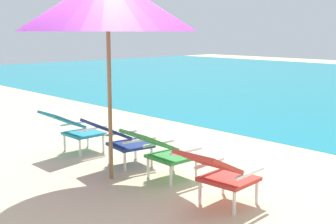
{
  "coord_description": "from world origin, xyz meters",
  "views": [
    {
      "loc": [
        4.41,
        -3.44,
        1.83
      ],
      "look_at": [
        0.0,
        0.67,
        0.75
      ],
      "focal_mm": 48.52,
      "sensor_mm": 36.0,
      "label": 1
    }
  ],
  "objects": [
    {
      "name": "lounge_chair_far_left",
      "position": [
        -1.44,
        0.06,
        0.4
      ],
      "size": [
        0.55,
        0.87,
        0.68
      ],
      "color": "teal",
      "rests_on": "ground_plane"
    },
    {
      "name": "lounge_chair_near_left",
      "position": [
        -0.41,
        0.15,
        0.4
      ],
      "size": [
        0.66,
        0.94,
        0.68
      ],
      "color": "navy",
      "rests_on": "ground_plane"
    },
    {
      "name": "beach_umbrella_center",
      "position": [
        -0.07,
        -0.24,
        2.16
      ],
      "size": [
        2.33,
        2.33,
        2.5
      ],
      "color": "olive",
      "rests_on": "ground_plane"
    },
    {
      "name": "ground_plane",
      "position": [
        0.0,
        4.0,
        0.0
      ],
      "size": [
        40.0,
        40.0,
        0.0
      ],
      "primitive_type": "plane",
      "color": "beige"
    },
    {
      "name": "lounge_chair_far_right",
      "position": [
        1.49,
        0.0,
        0.4
      ],
      "size": [
        0.6,
        0.91,
        0.68
      ],
      "color": "red",
      "rests_on": "ground_plane"
    },
    {
      "name": "lounge_chair_near_right",
      "position": [
        0.42,
        0.16,
        0.4
      ],
      "size": [
        0.57,
        0.9,
        0.68
      ],
      "color": "#338E3D",
      "rests_on": "ground_plane"
    }
  ]
}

